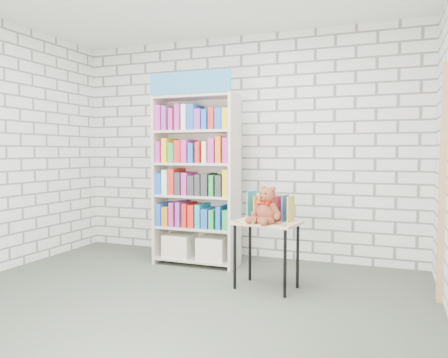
% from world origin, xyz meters
% --- Properties ---
extents(ground, '(4.50, 4.50, 0.00)m').
position_xyz_m(ground, '(0.00, 0.00, 0.00)').
color(ground, '#41483C').
rests_on(ground, ground).
extents(room_shell, '(4.52, 4.02, 2.81)m').
position_xyz_m(room_shell, '(0.00, 0.00, 1.78)').
color(room_shell, silver).
rests_on(room_shell, ground).
extents(bookshelf, '(0.99, 0.39, 2.23)m').
position_xyz_m(bookshelf, '(-0.33, 1.36, 1.02)').
color(bookshelf, beige).
rests_on(bookshelf, ground).
extents(display_table, '(0.67, 0.51, 0.66)m').
position_xyz_m(display_table, '(0.68, 0.75, 0.57)').
color(display_table, tan).
rests_on(display_table, ground).
extents(table_books, '(0.45, 0.25, 0.25)m').
position_xyz_m(table_books, '(0.70, 0.85, 0.79)').
color(table_books, teal).
rests_on(table_books, display_table).
extents(teddy_bear, '(0.33, 0.32, 0.35)m').
position_xyz_m(teddy_bear, '(0.71, 0.65, 0.80)').
color(teddy_bear, brown).
rests_on(teddy_bear, display_table).
extents(door_trim, '(0.05, 0.12, 2.10)m').
position_xyz_m(door_trim, '(2.23, 0.95, 1.05)').
color(door_trim, tan).
rests_on(door_trim, ground).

